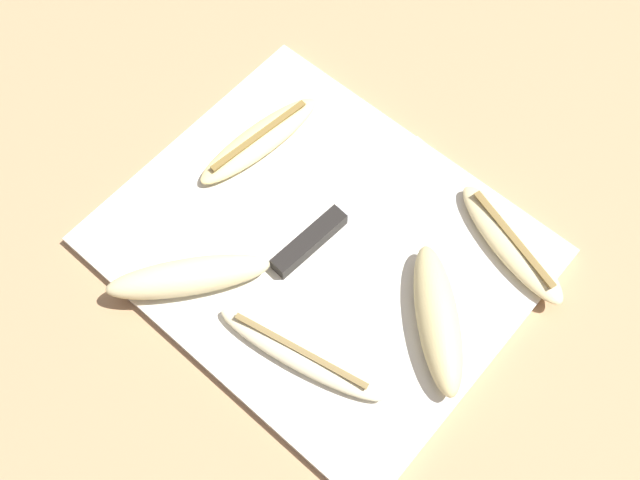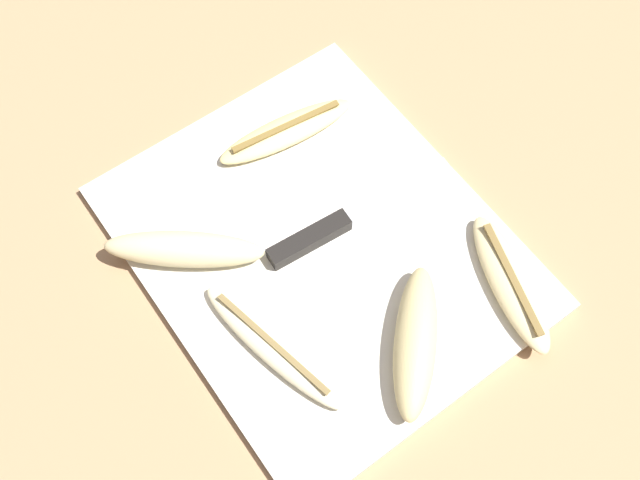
% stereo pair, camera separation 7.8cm
% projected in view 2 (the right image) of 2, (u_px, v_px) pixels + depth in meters
% --- Properties ---
extents(ground_plane, '(4.00, 4.00, 0.00)m').
position_uv_depth(ground_plane, '(320.00, 249.00, 0.81)').
color(ground_plane, tan).
extents(cutting_board, '(0.42, 0.35, 0.01)m').
position_uv_depth(cutting_board, '(320.00, 247.00, 0.80)').
color(cutting_board, silver).
rests_on(cutting_board, ground_plane).
extents(knife, '(0.04, 0.23, 0.02)m').
position_uv_depth(knife, '(329.00, 229.00, 0.79)').
color(knife, black).
rests_on(knife, cutting_board).
extents(banana_ripe_center, '(0.17, 0.09, 0.02)m').
position_uv_depth(banana_ripe_center, '(510.00, 283.00, 0.76)').
color(banana_ripe_center, beige).
rests_on(banana_ripe_center, cutting_board).
extents(banana_soft_right, '(0.14, 0.16, 0.03)m').
position_uv_depth(banana_soft_right, '(184.00, 249.00, 0.77)').
color(banana_soft_right, beige).
rests_on(banana_soft_right, cutting_board).
extents(banana_spotted_left, '(0.14, 0.14, 0.04)m').
position_uv_depth(banana_spotted_left, '(415.00, 342.00, 0.73)').
color(banana_spotted_left, '#DBC684').
rests_on(banana_spotted_left, cutting_board).
extents(banana_pale_long, '(0.19, 0.07, 0.02)m').
position_uv_depth(banana_pale_long, '(273.00, 346.00, 0.73)').
color(banana_pale_long, beige).
rests_on(banana_pale_long, cutting_board).
extents(banana_golden_short, '(0.06, 0.17, 0.02)m').
position_uv_depth(banana_golden_short, '(286.00, 131.00, 0.85)').
color(banana_golden_short, '#EDD689').
rests_on(banana_golden_short, cutting_board).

